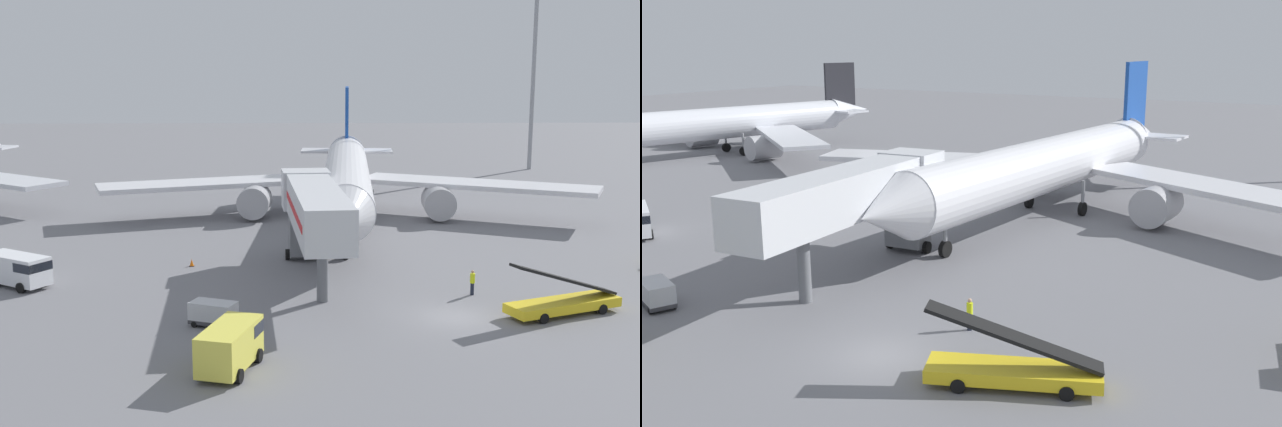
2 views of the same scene
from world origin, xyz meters
TOP-DOWN VIEW (x-y plane):
  - ground_plane at (0.00, 0.00)m, footprint 300.00×300.00m
  - airplane_at_gate at (-4.75, 29.13)m, footprint 46.77×45.01m
  - jet_bridge at (-8.07, 8.48)m, footprint 4.65×17.68m
  - belt_loader_truck at (6.28, 0.45)m, footprint 7.30×4.52m
  - service_van_far_center at (-12.29, -7.67)m, footprint 3.06×4.76m
  - service_van_mid_left at (-27.39, 7.10)m, footprint 5.01×4.13m
  - baggage_cart_mid_right at (-13.82, -1.20)m, footprint 2.82×2.16m
  - ground_crew_worker_foreground at (1.84, 4.52)m, footprint 0.42×0.42m
  - safety_cone_alpha at (-16.81, 12.20)m, footprint 0.35×0.35m
  - apron_light_mast at (22.36, 64.72)m, footprint 2.40×2.40m

SIDE VIEW (x-z plane):
  - ground_plane at x=0.00m, z-range 0.00..0.00m
  - safety_cone_alpha at x=-16.81m, z-range 0.00..0.53m
  - baggage_cart_mid_right at x=-13.82m, z-range 0.08..1.46m
  - belt_loader_truck at x=6.28m, z-range -0.89..2.44m
  - ground_crew_worker_foreground at x=1.84m, z-range 0.05..1.66m
  - service_van_mid_left at x=-27.39m, z-range 0.15..2.26m
  - service_van_far_center at x=-12.29m, z-range 0.15..2.35m
  - airplane_at_gate at x=-4.75m, z-range -1.92..9.82m
  - jet_bridge at x=-8.07m, z-range 1.55..8.14m
  - apron_light_mast at x=22.36m, z-range 5.49..38.07m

